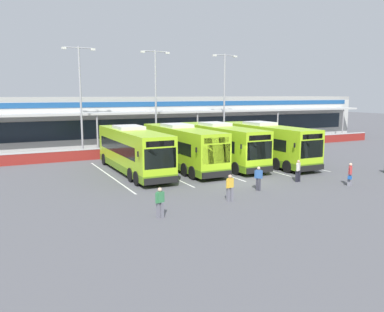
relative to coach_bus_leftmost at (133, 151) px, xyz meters
name	(u,v)px	position (x,y,z in m)	size (l,w,h in m)	color
ground_plane	(242,180)	(6.34, -6.41, -1.79)	(200.00, 200.00, 0.00)	#56565B
terminal_building	(130,119)	(6.34, 20.50, 1.23)	(70.00, 13.00, 6.00)	#B7B7B2
red_barrier_wall	(166,149)	(6.34, 8.09, -1.23)	(60.00, 0.40, 1.10)	maroon
coach_bus_leftmost	(133,151)	(0.00, 0.00, 0.00)	(2.99, 12.15, 3.78)	#9ED11E
coach_bus_left_centre	(182,148)	(4.39, 0.06, 0.00)	(2.99, 12.15, 3.78)	#9ED11E
coach_bus_centre	(220,145)	(8.26, 0.12, 0.00)	(2.99, 12.15, 3.78)	#9ED11E
coach_bus_right_centre	(265,144)	(12.46, -1.04, 0.00)	(2.99, 12.15, 3.78)	#9ED11E
bay_stripe_far_west	(110,176)	(-2.06, -0.41, -1.78)	(0.14, 13.00, 0.01)	silver
bay_stripe_west	(160,171)	(2.14, -0.41, -1.78)	(0.14, 13.00, 0.01)	silver
bay_stripe_mid_west	(204,167)	(6.34, -0.41, -1.78)	(0.14, 13.00, 0.01)	silver
bay_stripe_centre	(244,163)	(10.54, -0.41, -1.78)	(0.14, 13.00, 0.01)	silver
bay_stripe_mid_east	(280,160)	(14.74, -0.41, -1.78)	(0.14, 13.00, 0.01)	silver
pedestrian_with_handbag	(350,174)	(12.10, -11.24, -0.93)	(0.59, 0.55, 1.62)	slate
pedestrian_in_dark_coat	(258,178)	(5.56, -9.52, -0.91)	(0.50, 0.42, 1.62)	#33333D
pedestrian_child	(298,170)	(9.73, -8.64, -0.91)	(0.49, 0.38, 1.62)	black
pedestrian_near_bin	(160,202)	(-2.50, -12.12, -0.91)	(0.54, 0.31, 1.62)	slate
pedestrian_approaching_bus	(230,187)	(2.46, -10.94, -0.91)	(0.54, 0.29, 1.62)	slate
lamp_post_west	(80,95)	(-2.04, 10.13, 4.50)	(3.24, 0.28, 11.00)	#9E9EA3
lamp_post_centre	(156,95)	(5.90, 9.91, 4.50)	(3.24, 0.28, 11.00)	#9E9EA3
lamp_post_east	(224,95)	(14.64, 10.03, 4.50)	(3.24, 0.28, 11.00)	#9E9EA3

